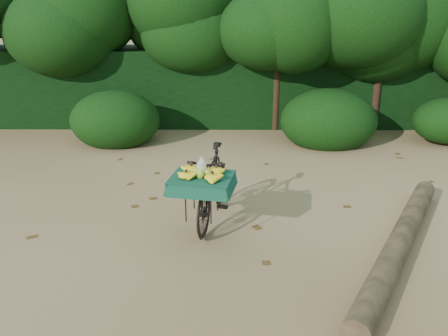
{
  "coord_description": "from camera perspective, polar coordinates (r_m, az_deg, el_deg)",
  "views": [
    {
      "loc": [
        -0.63,
        -5.43,
        2.93
      ],
      "look_at": [
        -0.67,
        0.11,
        0.94
      ],
      "focal_mm": 38.0,
      "sensor_mm": 36.0,
      "label": 1
    }
  ],
  "objects": [
    {
      "name": "hedge_backdrop",
      "position": [
        11.92,
        3.49,
        9.91
      ],
      "size": [
        26.0,
        1.8,
        1.8
      ],
      "primitive_type": "cube",
      "color": "black",
      "rests_on": "ground"
    },
    {
      "name": "fallen_log",
      "position": [
        6.19,
        20.4,
        -8.36
      ],
      "size": [
        2.17,
        3.5,
        0.28
      ],
      "primitive_type": "cylinder",
      "rotation": [
        1.57,
        0.0,
        -0.52
      ],
      "color": "brown",
      "rests_on": "ground"
    },
    {
      "name": "tree_row",
      "position": [
        10.97,
        0.32,
        14.89
      ],
      "size": [
        14.5,
        2.0,
        4.0
      ],
      "primitive_type": null,
      "color": "black",
      "rests_on": "ground"
    },
    {
      "name": "ground",
      "position": [
        6.2,
        6.24,
        -8.56
      ],
      "size": [
        80.0,
        80.0,
        0.0
      ],
      "primitive_type": "plane",
      "color": "tan",
      "rests_on": "ground"
    },
    {
      "name": "bush_clumps",
      "position": [
        10.1,
        6.85,
        5.4
      ],
      "size": [
        8.8,
        1.7,
        0.9
      ],
      "primitive_type": null,
      "color": "black",
      "rests_on": "ground"
    },
    {
      "name": "leaf_litter",
      "position": [
        6.78,
        5.72,
        -5.92
      ],
      "size": [
        7.0,
        7.3,
        0.01
      ],
      "primitive_type": null,
      "color": "#533616",
      "rests_on": "ground"
    },
    {
      "name": "vendor_bicycle",
      "position": [
        6.45,
        -1.44,
        -2.06
      ],
      "size": [
        0.94,
        1.86,
        1.05
      ],
      "rotation": [
        0.0,
        0.0,
        -0.19
      ],
      "color": "black",
      "rests_on": "ground"
    }
  ]
}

